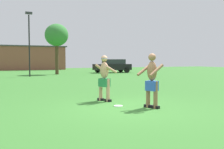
{
  "coord_description": "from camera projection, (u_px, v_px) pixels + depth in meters",
  "views": [
    {
      "loc": [
        -3.8,
        -6.96,
        1.49
      ],
      "look_at": [
        0.24,
        1.89,
        0.95
      ],
      "focal_mm": 41.59,
      "sensor_mm": 36.0,
      "label": 1
    }
  ],
  "objects": [
    {
      "name": "ground_plane",
      "position": [
        130.0,
        109.0,
        7.98
      ],
      "size": [
        80.0,
        80.0,
        0.0
      ],
      "primitive_type": "plane",
      "color": "#38752D"
    },
    {
      "name": "player_near",
      "position": [
        152.0,
        79.0,
        8.03
      ],
      "size": [
        0.73,
        0.6,
        1.7
      ],
      "color": "black",
      "rests_on": "ground_plane"
    },
    {
      "name": "player_in_green",
      "position": [
        104.0,
        76.0,
        9.38
      ],
      "size": [
        0.74,
        0.69,
        1.67
      ],
      "color": "black",
      "rests_on": "ground_plane"
    },
    {
      "name": "frisbee",
      "position": [
        118.0,
        106.0,
        8.36
      ],
      "size": [
        0.29,
        0.29,
        0.03
      ],
      "primitive_type": "cylinder",
      "color": "white",
      "rests_on": "ground_plane"
    },
    {
      "name": "car_black_mid_lot",
      "position": [
        113.0,
        66.0,
        30.56
      ],
      "size": [
        4.38,
        2.18,
        1.58
      ],
      "color": "black",
      "rests_on": "ground_plane"
    },
    {
      "name": "lamp_post",
      "position": [
        29.0,
        37.0,
        23.22
      ],
      "size": [
        0.6,
        0.24,
        5.79
      ],
      "color": "black",
      "rests_on": "ground_plane"
    },
    {
      "name": "outbuilding_behind_lot",
      "position": [
        22.0,
        58.0,
        40.14
      ],
      "size": [
        12.84,
        6.04,
        3.64
      ],
      "color": "brown",
      "rests_on": "ground_plane"
    },
    {
      "name": "tree_behind_players",
      "position": [
        57.0,
        36.0,
        26.87
      ],
      "size": [
        2.41,
        2.41,
        5.25
      ],
      "color": "#4C3823",
      "rests_on": "ground_plane"
    }
  ]
}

